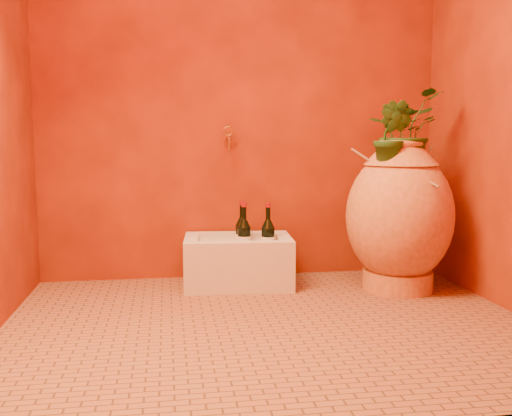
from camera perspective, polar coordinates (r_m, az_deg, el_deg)
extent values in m
plane|color=brown|center=(2.76, 1.39, -11.53)|extent=(2.50, 2.50, 0.00)
cube|color=#611905|center=(3.63, -1.45, 12.85)|extent=(2.50, 0.02, 2.50)
cylinder|color=#D8773D|center=(3.45, 13.96, -6.97)|extent=(0.53, 0.53, 0.11)
ellipsoid|color=#D8773D|center=(3.38, 14.14, -0.82)|extent=(0.81, 0.81, 0.77)
cone|color=#D8773D|center=(3.36, 14.32, 5.18)|extent=(0.56, 0.56, 0.11)
torus|color=#D8773D|center=(3.36, 14.35, 6.33)|extent=(0.34, 0.34, 0.05)
cylinder|color=olive|center=(3.28, 13.32, 3.30)|extent=(0.41, 0.21, 0.29)
cylinder|color=olive|center=(3.24, 14.79, 3.80)|extent=(0.24, 0.33, 0.19)
cylinder|color=olive|center=(3.33, 16.42, 4.11)|extent=(0.23, 0.26, 0.22)
cube|color=beige|center=(3.43, -1.81, -5.57)|extent=(0.66, 0.47, 0.27)
cube|color=beige|center=(3.57, -2.17, -2.66)|extent=(0.64, 0.13, 0.03)
cube|color=beige|center=(3.24, -1.44, -3.67)|extent=(0.64, 0.13, 0.03)
cube|color=beige|center=(3.38, -6.46, -3.25)|extent=(0.10, 0.27, 0.03)
cube|color=beige|center=(3.45, 2.73, -3.01)|extent=(0.10, 0.27, 0.03)
cylinder|color=black|center=(3.40, 1.21, -3.55)|extent=(0.08, 0.08, 0.19)
cone|color=black|center=(3.38, 1.22, -1.55)|extent=(0.08, 0.08, 0.05)
cylinder|color=black|center=(3.37, 1.22, -0.50)|extent=(0.03, 0.03, 0.07)
cylinder|color=maroon|center=(3.36, 1.22, 0.30)|extent=(0.03, 0.03, 0.03)
cylinder|color=silver|center=(3.40, 1.21, -3.55)|extent=(0.08, 0.08, 0.08)
cylinder|color=black|center=(3.50, -1.41, -3.27)|extent=(0.08, 0.08, 0.19)
cone|color=black|center=(3.48, -1.42, -1.33)|extent=(0.08, 0.08, 0.05)
cylinder|color=black|center=(3.47, -1.42, -0.31)|extent=(0.03, 0.03, 0.07)
cylinder|color=maroon|center=(3.46, -1.42, 0.46)|extent=(0.03, 0.03, 0.03)
cylinder|color=silver|center=(3.50, -1.41, -3.27)|extent=(0.08, 0.08, 0.08)
cylinder|color=black|center=(3.41, -1.20, -3.51)|extent=(0.08, 0.08, 0.19)
cone|color=black|center=(3.39, -1.20, -1.51)|extent=(0.08, 0.08, 0.05)
cylinder|color=black|center=(3.38, -1.21, -0.46)|extent=(0.03, 0.03, 0.07)
cylinder|color=maroon|center=(3.38, -1.21, 0.33)|extent=(0.03, 0.03, 0.03)
cylinder|color=silver|center=(3.41, -1.20, -3.51)|extent=(0.08, 0.08, 0.08)
cylinder|color=#9E6C24|center=(3.54, -2.80, 6.96)|extent=(0.02, 0.12, 0.02)
cylinder|color=#9E6C24|center=(3.47, -2.69, 6.38)|extent=(0.02, 0.02, 0.07)
torus|color=#9E6C24|center=(3.54, -2.80, 7.67)|extent=(0.06, 0.01, 0.06)
cylinder|color=#9E6C24|center=(3.54, -2.80, 7.31)|extent=(0.01, 0.01, 0.04)
imported|color=#1C4819|center=(3.39, 14.55, 7.41)|extent=(0.55, 0.54, 0.47)
imported|color=#1C4819|center=(3.24, 13.48, 6.99)|extent=(0.27, 0.27, 0.39)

